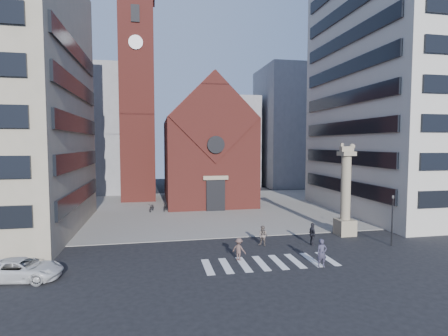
{
  "coord_description": "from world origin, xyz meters",
  "views": [
    {
      "loc": [
        -7.52,
        -26.67,
        8.63
      ],
      "look_at": [
        -0.66,
        8.0,
        6.16
      ],
      "focal_mm": 28.0,
      "sensor_mm": 36.0,
      "label": 1
    }
  ],
  "objects_px": {
    "lion_column": "(346,199)",
    "pedestrian_1": "(263,236)",
    "pedestrian_0": "(322,253)",
    "scooter_0": "(152,207)",
    "pedestrian_2": "(312,234)",
    "white_car": "(21,269)",
    "traffic_light": "(392,219)"
  },
  "relations": [
    {
      "from": "lion_column",
      "to": "traffic_light",
      "type": "relative_size",
      "value": 2.02
    },
    {
      "from": "pedestrian_1",
      "to": "pedestrian_0",
      "type": "bearing_deg",
      "value": -27.37
    },
    {
      "from": "lion_column",
      "to": "pedestrian_0",
      "type": "relative_size",
      "value": 4.38
    },
    {
      "from": "pedestrian_0",
      "to": "pedestrian_1",
      "type": "distance_m",
      "value": 6.2
    },
    {
      "from": "scooter_0",
      "to": "pedestrian_2",
      "type": "bearing_deg",
      "value": -39.06
    },
    {
      "from": "lion_column",
      "to": "pedestrian_1",
      "type": "distance_m",
      "value": 9.24
    },
    {
      "from": "pedestrian_0",
      "to": "scooter_0",
      "type": "xyz_separation_m",
      "value": [
        -11.86,
        22.55,
        -0.43
      ]
    },
    {
      "from": "white_car",
      "to": "lion_column",
      "type": "bearing_deg",
      "value": -68.56
    },
    {
      "from": "white_car",
      "to": "traffic_light",
      "type": "bearing_deg",
      "value": -77.49
    },
    {
      "from": "pedestrian_0",
      "to": "pedestrian_2",
      "type": "distance_m",
      "value": 5.25
    },
    {
      "from": "lion_column",
      "to": "pedestrian_1",
      "type": "bearing_deg",
      "value": -167.81
    },
    {
      "from": "pedestrian_0",
      "to": "pedestrian_1",
      "type": "height_order",
      "value": "pedestrian_0"
    },
    {
      "from": "traffic_light",
      "to": "pedestrian_1",
      "type": "xyz_separation_m",
      "value": [
        -10.66,
        2.13,
        -1.43
      ]
    },
    {
      "from": "lion_column",
      "to": "pedestrian_2",
      "type": "xyz_separation_m",
      "value": [
        -4.52,
        -2.57,
        -2.49
      ]
    },
    {
      "from": "lion_column",
      "to": "traffic_light",
      "type": "distance_m",
      "value": 4.62
    },
    {
      "from": "traffic_light",
      "to": "white_car",
      "type": "distance_m",
      "value": 28.04
    },
    {
      "from": "pedestrian_0",
      "to": "pedestrian_1",
      "type": "bearing_deg",
      "value": 115.1
    },
    {
      "from": "pedestrian_1",
      "to": "scooter_0",
      "type": "bearing_deg",
      "value": 158.03
    },
    {
      "from": "traffic_light",
      "to": "pedestrian_0",
      "type": "height_order",
      "value": "traffic_light"
    },
    {
      "from": "traffic_light",
      "to": "pedestrian_2",
      "type": "relative_size",
      "value": 2.22
    },
    {
      "from": "pedestrian_0",
      "to": "white_car",
      "type": "bearing_deg",
      "value": 177.1
    },
    {
      "from": "pedestrian_2",
      "to": "scooter_0",
      "type": "xyz_separation_m",
      "value": [
        -13.52,
        17.57,
        -0.4
      ]
    },
    {
      "from": "white_car",
      "to": "pedestrian_2",
      "type": "height_order",
      "value": "pedestrian_2"
    },
    {
      "from": "traffic_light",
      "to": "pedestrian_0",
      "type": "distance_m",
      "value": 9.0
    },
    {
      "from": "white_car",
      "to": "scooter_0",
      "type": "xyz_separation_m",
      "value": [
        7.89,
        21.04,
        -0.12
      ]
    },
    {
      "from": "pedestrian_2",
      "to": "lion_column",
      "type": "bearing_deg",
      "value": -58.43
    },
    {
      "from": "lion_column",
      "to": "pedestrian_0",
      "type": "height_order",
      "value": "lion_column"
    },
    {
      "from": "lion_column",
      "to": "white_car",
      "type": "bearing_deg",
      "value": -166.87
    },
    {
      "from": "pedestrian_0",
      "to": "scooter_0",
      "type": "distance_m",
      "value": 25.48
    },
    {
      "from": "white_car",
      "to": "pedestrian_2",
      "type": "xyz_separation_m",
      "value": [
        21.41,
        3.48,
        0.28
      ]
    },
    {
      "from": "white_car",
      "to": "pedestrian_0",
      "type": "distance_m",
      "value": 19.81
    },
    {
      "from": "white_car",
      "to": "scooter_0",
      "type": "relative_size",
      "value": 2.52
    }
  ]
}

